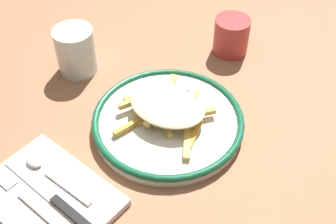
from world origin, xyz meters
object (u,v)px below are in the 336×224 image
at_px(spoon, 47,172).
at_px(water_glass, 76,50).
at_px(coffee_mug, 232,35).
at_px(fries_heap, 167,108).
at_px(knife, 55,200).
at_px(fork, 29,200).
at_px(plate, 168,122).
at_px(napkin, 49,197).

relative_size(spoon, water_glass, 1.52).
relative_size(water_glass, coffee_mug, 0.96).
relative_size(fries_heap, water_glass, 1.97).
relative_size(fries_heap, knife, 0.94).
height_order(fork, coffee_mug, coffee_mug).
xyz_separation_m(plate, spoon, (-0.23, 0.07, 0.00)).
distance_m(plate, coffee_mug, 0.28).
bearing_deg(napkin, fries_heap, -7.29).
xyz_separation_m(napkin, spoon, (0.03, 0.03, 0.01)).
distance_m(fork, knife, 0.04).
bearing_deg(knife, spoon, 64.60).
relative_size(fries_heap, napkin, 0.89).
bearing_deg(fries_heap, napkin, 172.71).
relative_size(fork, spoon, 1.16).
relative_size(fork, coffee_mug, 1.68).
height_order(fries_heap, fork, fries_heap).
bearing_deg(fries_heap, knife, 176.90).
height_order(fork, spoon, spoon).
height_order(spoon, coffee_mug, coffee_mug).
bearing_deg(plate, knife, 175.28).
bearing_deg(spoon, fries_heap, -16.37).
bearing_deg(plate, water_glass, 89.82).
height_order(fries_heap, napkin, fries_heap).
bearing_deg(plate, coffee_mug, 10.53).
distance_m(spoon, water_glass, 0.29).
height_order(knife, spoon, spoon).
bearing_deg(coffee_mug, water_glass, 142.51).
xyz_separation_m(napkin, water_glass, (0.25, 0.22, 0.04)).
xyz_separation_m(fries_heap, fork, (-0.28, 0.04, -0.03)).
xyz_separation_m(fork, knife, (0.03, -0.03, 0.00)).
relative_size(plate, fork, 1.63).
xyz_separation_m(fries_heap, knife, (-0.26, 0.01, -0.03)).
height_order(fork, knife, knife).
bearing_deg(coffee_mug, spoon, 177.25).
bearing_deg(water_glass, fries_heap, -89.32).
distance_m(fork, coffee_mug, 0.55).
bearing_deg(fork, water_glass, 36.32).
bearing_deg(coffee_mug, plate, -169.47).
xyz_separation_m(plate, napkin, (-0.25, 0.04, -0.01)).
bearing_deg(spoon, water_glass, 39.04).
bearing_deg(coffee_mug, napkin, -178.81).
height_order(fries_heap, knife, fries_heap).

